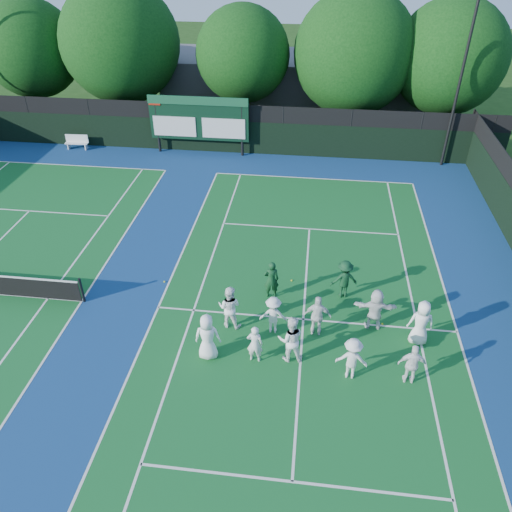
# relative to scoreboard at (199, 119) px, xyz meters

# --- Properties ---
(ground) EXTENTS (120.00, 120.00, 0.00)m
(ground) POSITION_rel_scoreboard_xyz_m (7.01, -15.59, -2.19)
(ground) COLOR #193A0F
(ground) RESTS_ON ground
(court_apron) EXTENTS (34.00, 32.00, 0.01)m
(court_apron) POSITION_rel_scoreboard_xyz_m (1.01, -14.59, -2.19)
(court_apron) COLOR navy
(court_apron) RESTS_ON ground
(near_court) EXTENTS (11.05, 23.85, 0.01)m
(near_court) POSITION_rel_scoreboard_xyz_m (7.01, -14.59, -2.18)
(near_court) COLOR #125722
(near_court) RESTS_ON ground
(back_fence) EXTENTS (34.00, 0.08, 3.00)m
(back_fence) POSITION_rel_scoreboard_xyz_m (1.01, 0.41, -0.83)
(back_fence) COLOR black
(back_fence) RESTS_ON ground
(scoreboard) EXTENTS (6.00, 0.21, 3.55)m
(scoreboard) POSITION_rel_scoreboard_xyz_m (0.00, 0.00, 0.00)
(scoreboard) COLOR black
(scoreboard) RESTS_ON ground
(clubhouse) EXTENTS (18.00, 6.00, 4.00)m
(clubhouse) POSITION_rel_scoreboard_xyz_m (5.01, 8.41, -0.19)
(clubhouse) COLOR #56565B
(clubhouse) RESTS_ON ground
(light_pole_right) EXTENTS (1.20, 0.30, 10.12)m
(light_pole_right) POSITION_rel_scoreboard_xyz_m (14.51, 0.11, 4.11)
(light_pole_right) COLOR black
(light_pole_right) RESTS_ON ground
(bench) EXTENTS (1.45, 0.44, 0.91)m
(bench) POSITION_rel_scoreboard_xyz_m (-7.86, -0.22, -1.70)
(bench) COLOR white
(bench) RESTS_ON ground
(tree_a) EXTENTS (6.23, 6.23, 8.15)m
(tree_a) POSITION_rel_scoreboard_xyz_m (-11.67, 3.99, 2.68)
(tree_a) COLOR black
(tree_a) RESTS_ON ground
(tree_b) EXTENTS (7.52, 7.52, 9.30)m
(tree_b) POSITION_rel_scoreboard_xyz_m (-5.55, 3.99, 3.16)
(tree_b) COLOR black
(tree_b) RESTS_ON ground
(tree_c) EXTENTS (5.87, 5.87, 7.99)m
(tree_c) POSITION_rel_scoreboard_xyz_m (2.29, 3.99, 2.71)
(tree_c) COLOR black
(tree_c) RESTS_ON ground
(tree_d) EXTENTS (7.39, 7.39, 8.98)m
(tree_d) POSITION_rel_scoreboard_xyz_m (9.15, 3.99, 2.91)
(tree_d) COLOR black
(tree_d) RESTS_ON ground
(tree_e) EXTENTS (6.75, 6.75, 8.60)m
(tree_e) POSITION_rel_scoreboard_xyz_m (14.77, 3.99, 2.86)
(tree_e) COLOR black
(tree_e) RESTS_ON ground
(tennis_ball_0) EXTENTS (0.07, 0.07, 0.07)m
(tennis_ball_0) POSITION_rel_scoreboard_xyz_m (5.22, -16.31, -2.16)
(tennis_ball_0) COLOR yellow
(tennis_ball_0) RESTS_ON ground
(tennis_ball_1) EXTENTS (0.07, 0.07, 0.07)m
(tennis_ball_1) POSITION_rel_scoreboard_xyz_m (9.88, -14.51, -2.16)
(tennis_ball_1) COLOR yellow
(tennis_ball_1) RESTS_ON ground
(tennis_ball_3) EXTENTS (0.07, 0.07, 0.07)m
(tennis_ball_3) POSITION_rel_scoreboard_xyz_m (1.33, -13.04, -2.16)
(tennis_ball_3) COLOR yellow
(tennis_ball_3) RESTS_ON ground
(tennis_ball_4) EXTENTS (0.07, 0.07, 0.07)m
(tennis_ball_4) POSITION_rel_scoreboard_xyz_m (6.44, -12.33, -2.16)
(tennis_ball_4) COLOR yellow
(tennis_ball_4) RESTS_ON ground
(player_front_0) EXTENTS (0.90, 0.62, 1.76)m
(player_front_0) POSITION_rel_scoreboard_xyz_m (3.93, -16.81, -1.31)
(player_front_0) COLOR white
(player_front_0) RESTS_ON ground
(player_front_1) EXTENTS (0.55, 0.38, 1.46)m
(player_front_1) POSITION_rel_scoreboard_xyz_m (5.50, -16.79, -1.46)
(player_front_1) COLOR white
(player_front_1) RESTS_ON ground
(player_front_2) EXTENTS (0.93, 0.76, 1.77)m
(player_front_2) POSITION_rel_scoreboard_xyz_m (6.65, -16.58, -1.31)
(player_front_2) COLOR white
(player_front_2) RESTS_ON ground
(player_front_3) EXTENTS (1.05, 0.67, 1.55)m
(player_front_3) POSITION_rel_scoreboard_xyz_m (8.61, -17.11, -1.41)
(player_front_3) COLOR silver
(player_front_3) RESTS_ON ground
(player_front_4) EXTENTS (0.91, 0.41, 1.53)m
(player_front_4) POSITION_rel_scoreboard_xyz_m (10.47, -17.11, -1.43)
(player_front_4) COLOR white
(player_front_4) RESTS_ON ground
(player_back_0) EXTENTS (0.91, 0.76, 1.71)m
(player_back_0) POSITION_rel_scoreboard_xyz_m (4.39, -15.20, -1.34)
(player_back_0) COLOR white
(player_back_0) RESTS_ON ground
(player_back_1) EXTENTS (0.99, 0.59, 1.49)m
(player_back_1) POSITION_rel_scoreboard_xyz_m (5.96, -15.32, -1.45)
(player_back_1) COLOR silver
(player_back_1) RESTS_ON ground
(player_back_2) EXTENTS (0.97, 0.42, 1.63)m
(player_back_2) POSITION_rel_scoreboard_xyz_m (7.49, -15.26, -1.37)
(player_back_2) COLOR silver
(player_back_2) RESTS_ON ground
(player_back_3) EXTENTS (1.53, 0.49, 1.64)m
(player_back_3) POSITION_rel_scoreboard_xyz_m (9.50, -14.66, -1.37)
(player_back_3) COLOR white
(player_back_3) RESTS_ON ground
(player_back_4) EXTENTS (0.85, 0.56, 1.74)m
(player_back_4) POSITION_rel_scoreboard_xyz_m (10.98, -15.24, -1.32)
(player_back_4) COLOR white
(player_back_4) RESTS_ON ground
(coach_left) EXTENTS (0.66, 0.50, 1.62)m
(coach_left) POSITION_rel_scoreboard_xyz_m (5.70, -13.38, -1.38)
(coach_left) COLOR #103B1C
(coach_left) RESTS_ON ground
(coach_right) EXTENTS (1.16, 0.83, 1.62)m
(coach_right) POSITION_rel_scoreboard_xyz_m (8.46, -13.02, -1.38)
(coach_right) COLOR #0F381D
(coach_right) RESTS_ON ground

